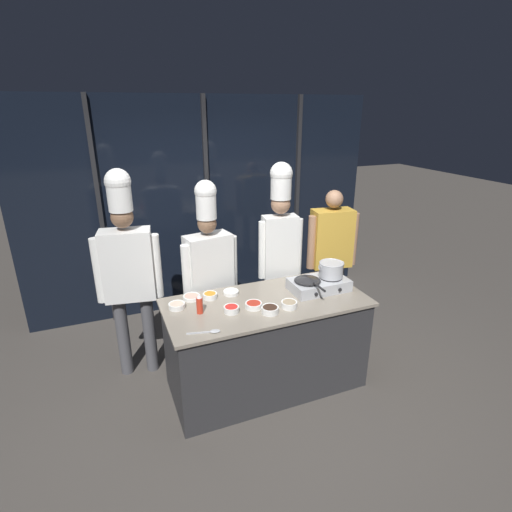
# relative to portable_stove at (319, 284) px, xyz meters

# --- Properties ---
(ground_plane) EXTENTS (24.00, 24.00, 0.00)m
(ground_plane) POSITION_rel_portable_stove_xyz_m (-0.56, -0.03, -0.96)
(ground_plane) COLOR #47423D
(window_wall_back) EXTENTS (4.54, 0.09, 2.70)m
(window_wall_back) POSITION_rel_portable_stove_xyz_m (-0.56, 1.91, 0.39)
(window_wall_back) COLOR black
(window_wall_back) RESTS_ON ground_plane
(demo_counter) EXTENTS (1.84, 0.85, 0.91)m
(demo_counter) POSITION_rel_portable_stove_xyz_m (-0.56, -0.03, -0.51)
(demo_counter) COLOR #2D2D30
(demo_counter) RESTS_ON ground_plane
(portable_stove) EXTENTS (0.55, 0.34, 0.12)m
(portable_stove) POSITION_rel_portable_stove_xyz_m (0.00, 0.00, 0.00)
(portable_stove) COLOR #B2B5BA
(portable_stove) RESTS_ON demo_counter
(frying_pan) EXTENTS (0.25, 0.44, 0.04)m
(frying_pan) POSITION_rel_portable_stove_xyz_m (-0.13, -0.01, 0.08)
(frying_pan) COLOR #232326
(frying_pan) RESTS_ON portable_stove
(stock_pot) EXTENTS (0.26, 0.23, 0.14)m
(stock_pot) POSITION_rel_portable_stove_xyz_m (0.13, 0.00, 0.14)
(stock_pot) COLOR #B7BABF
(stock_pot) RESTS_ON portable_stove
(squeeze_bottle_chili) EXTENTS (0.06, 0.06, 0.19)m
(squeeze_bottle_chili) POSITION_rel_portable_stove_xyz_m (-1.18, -0.02, 0.03)
(squeeze_bottle_chili) COLOR red
(squeeze_bottle_chili) RESTS_ON demo_counter
(prep_bowl_bean_sprouts) EXTENTS (0.15, 0.15, 0.04)m
(prep_bowl_bean_sprouts) POSITION_rel_portable_stove_xyz_m (-0.81, 0.23, -0.04)
(prep_bowl_bean_sprouts) COLOR white
(prep_bowl_bean_sprouts) RESTS_ON demo_counter
(prep_bowl_soy_glaze) EXTENTS (0.15, 0.15, 0.06)m
(prep_bowl_soy_glaze) POSITION_rel_portable_stove_xyz_m (-0.62, -0.24, -0.02)
(prep_bowl_soy_glaze) COLOR white
(prep_bowl_soy_glaze) RESTS_ON demo_counter
(prep_bowl_carrots) EXTENTS (0.13, 0.13, 0.05)m
(prep_bowl_carrots) POSITION_rel_portable_stove_xyz_m (-1.02, 0.22, -0.03)
(prep_bowl_carrots) COLOR white
(prep_bowl_carrots) RESTS_ON demo_counter
(prep_bowl_mushrooms) EXTENTS (0.14, 0.14, 0.06)m
(prep_bowl_mushrooms) POSITION_rel_portable_stove_xyz_m (-0.42, -0.21, -0.02)
(prep_bowl_mushrooms) COLOR white
(prep_bowl_mushrooms) RESTS_ON demo_counter
(prep_bowl_chili_flakes) EXTENTS (0.15, 0.15, 0.05)m
(prep_bowl_chili_flakes) POSITION_rel_portable_stove_xyz_m (-0.72, -0.10, -0.03)
(prep_bowl_chili_flakes) COLOR white
(prep_bowl_chili_flakes) RESTS_ON demo_counter
(prep_bowl_chicken) EXTENTS (0.15, 0.15, 0.05)m
(prep_bowl_chicken) POSITION_rel_portable_stove_xyz_m (-1.34, 0.14, -0.03)
(prep_bowl_chicken) COLOR white
(prep_bowl_chicken) RESTS_ON demo_counter
(prep_bowl_shrimp) EXTENTS (0.16, 0.16, 0.04)m
(prep_bowl_shrimp) POSITION_rel_portable_stove_xyz_m (-1.18, 0.27, -0.04)
(prep_bowl_shrimp) COLOR white
(prep_bowl_shrimp) RESTS_ON demo_counter
(prep_bowl_bell_pepper) EXTENTS (0.14, 0.14, 0.06)m
(prep_bowl_bell_pepper) POSITION_rel_portable_stove_xyz_m (-0.92, -0.10, -0.02)
(prep_bowl_bell_pepper) COLOR white
(prep_bowl_bell_pepper) RESTS_ON demo_counter
(serving_spoon_slotted) EXTENTS (0.26, 0.09, 0.02)m
(serving_spoon_slotted) POSITION_rel_portable_stove_xyz_m (-1.18, -0.35, -0.05)
(serving_spoon_slotted) COLOR #B2B5BA
(serving_spoon_slotted) RESTS_ON demo_counter
(chef_head) EXTENTS (0.60, 0.31, 2.07)m
(chef_head) POSITION_rel_portable_stove_xyz_m (-1.68, 0.65, 0.22)
(chef_head) COLOR #4C4C51
(chef_head) RESTS_ON ground_plane
(chef_sous) EXTENTS (0.59, 0.31, 1.93)m
(chef_sous) POSITION_rel_portable_stove_xyz_m (-0.92, 0.59, 0.12)
(chef_sous) COLOR #232326
(chef_sous) RESTS_ON ground_plane
(chef_line) EXTENTS (0.47, 0.23, 2.05)m
(chef_line) POSITION_rel_portable_stove_xyz_m (-0.14, 0.59, 0.29)
(chef_line) COLOR #232326
(chef_line) RESTS_ON ground_plane
(person_guest) EXTENTS (0.60, 0.30, 1.70)m
(person_guest) POSITION_rel_portable_stove_xyz_m (0.55, 0.67, 0.07)
(person_guest) COLOR #232326
(person_guest) RESTS_ON ground_plane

